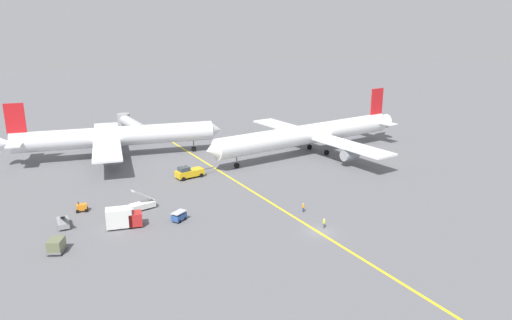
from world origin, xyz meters
The scene contains 14 objects.
ground_plane centered at (0.00, 0.00, 0.00)m, with size 600.00×600.00×0.00m, color slate.
taxiway_stripe centered at (-1.53, 10.00, 0.00)m, with size 0.50×120.00×0.01m, color yellow.
airliner_at_gate_left centered at (-26.35, 58.50, 5.35)m, with size 54.19×41.21×15.00m.
airliner_being_pushed centered at (20.79, 43.35, 5.23)m, with size 58.87×48.91×15.16m.
pushback_tug centered at (-13.09, 35.66, 1.28)m, with size 9.43×4.09×3.01m.
gse_belt_loader_portside centered at (-39.30, 17.82, 0.83)m, with size 2.06×4.99×3.02m.
gse_container_dolly_flat centered at (-40.32, 8.32, 1.17)m, with size 3.14×3.75×2.15m.
gse_baggage_cart_near_cluster centered at (-20.51, 13.05, 0.86)m, with size 3.12×2.93×1.71m.
gse_gpu_cart_small centered at (-36.03, 23.92, 0.79)m, with size 2.24×1.78×1.90m.
gse_catering_truck_tall centered at (-29.79, 13.82, 1.76)m, with size 6.06×2.99×3.50m.
gse_stair_truck_yellow centered at (-25.53, 20.84, 1.03)m, with size 4.94×3.27×4.06m.
ground_crew_wing_walker_right centered at (1.44, 8.67, 0.90)m, with size 0.50×0.36×1.73m.
ground_crew_ramp_agent_by_cones centered at (1.47, 1.12, 0.92)m, with size 0.36×0.48×1.75m.
jet_bridge centered at (-19.80, 78.70, 4.34)m, with size 6.26×19.48×6.12m.
Camera 1 is at (-36.75, -63.99, 33.83)m, focal length 33.82 mm.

